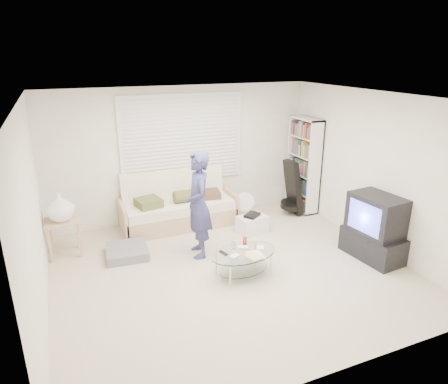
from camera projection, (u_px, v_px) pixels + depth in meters
name	position (u px, v px, depth m)	size (l,w,h in m)	color
ground	(230.00, 270.00, 5.92)	(5.00, 5.00, 0.00)	#BAAB91
room_shell	(218.00, 156.00, 5.80)	(5.02, 4.52, 2.51)	beige
window_blinds	(183.00, 139.00, 7.32)	(2.32, 0.08, 1.62)	silver
futon_sofa	(178.00, 208.00, 7.36)	(2.08, 0.84, 1.02)	tan
grey_floor_pillow	(127.00, 251.00, 6.31)	(0.64, 0.64, 0.14)	slate
side_table	(60.00, 210.00, 6.11)	(0.53, 0.42, 1.04)	tan
bookshelf	(303.00, 165.00, 7.93)	(0.29, 0.78, 1.86)	white
guitar_case	(292.00, 191.00, 7.79)	(0.39, 0.40, 1.08)	black
floor_fan	(243.00, 205.00, 7.47)	(0.37, 0.24, 0.60)	white
storage_bin	(252.00, 224.00, 7.12)	(0.55, 0.43, 0.35)	white
tv_unit	(374.00, 228.00, 6.12)	(0.60, 0.98, 1.02)	black
coffee_table	(244.00, 256.00, 5.68)	(1.07, 0.76, 0.49)	silver
standing_person	(198.00, 205.00, 6.11)	(0.61, 0.40, 1.68)	navy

